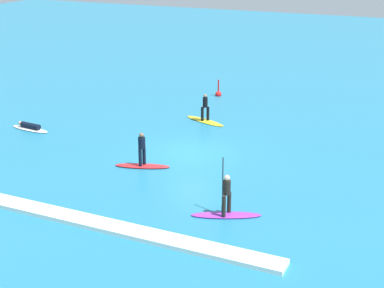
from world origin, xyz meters
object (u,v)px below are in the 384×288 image
(surfer_on_white_board, at_px, (30,127))
(surfer_on_red_board, at_px, (142,158))
(marker_buoy, at_px, (218,94))
(surfer_on_yellow_board, at_px, (205,115))
(surfer_on_purple_board, at_px, (226,205))

(surfer_on_white_board, relative_size, surfer_on_red_board, 0.98)
(surfer_on_white_board, relative_size, marker_buoy, 2.12)
(surfer_on_yellow_board, height_order, marker_buoy, surfer_on_yellow_board)
(surfer_on_yellow_board, height_order, surfer_on_purple_board, surfer_on_purple_board)
(surfer_on_red_board, bearing_deg, surfer_on_yellow_board, -107.82)
(surfer_on_white_board, height_order, marker_buoy, marker_buoy)
(surfer_on_yellow_board, bearing_deg, surfer_on_purple_board, -41.80)
(surfer_on_yellow_board, distance_m, surfer_on_purple_board, 12.68)
(surfer_on_yellow_board, bearing_deg, surfer_on_red_board, -67.97)
(surfer_on_purple_board, height_order, surfer_on_red_board, surfer_on_purple_board)
(surfer_on_white_board, distance_m, surfer_on_purple_board, 15.52)
(surfer_on_yellow_board, relative_size, surfer_on_purple_board, 1.07)
(surfer_on_purple_board, distance_m, surfer_on_red_board, 6.50)
(marker_buoy, bearing_deg, surfer_on_white_board, -121.17)
(surfer_on_yellow_board, xyz_separation_m, marker_buoy, (-1.58, 5.94, -0.25))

